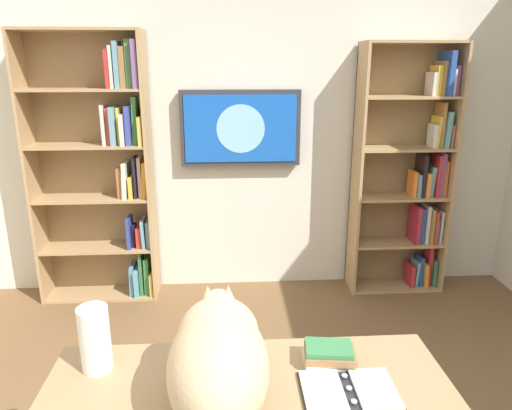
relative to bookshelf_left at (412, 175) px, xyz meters
name	(u,v)px	position (x,y,z in m)	size (l,w,h in m)	color
wall_back	(249,127)	(1.31, -0.17, 0.38)	(4.52, 0.06, 2.70)	silver
bookshelf_left	(412,175)	(0.00, 0.00, 0.00)	(0.76, 0.28, 2.00)	tan
bookshelf_right	(106,168)	(2.42, 0.00, 0.10)	(0.91, 0.28, 2.08)	tan
wall_mounted_tv	(241,128)	(1.38, -0.08, 0.38)	(0.94, 0.07, 0.59)	#333338
cat	(218,356)	(1.53, 2.28, -0.05)	(0.34, 0.68, 0.34)	#D1B284
open_binder	(349,390)	(1.09, 2.27, -0.21)	(0.33, 0.22, 0.02)	#26262B
paper_towel_roll	(95,339)	(1.98, 2.08, -0.10)	(0.11, 0.11, 0.25)	white
desk_book_stack	(329,355)	(1.13, 2.10, -0.19)	(0.20, 0.16, 0.07)	beige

